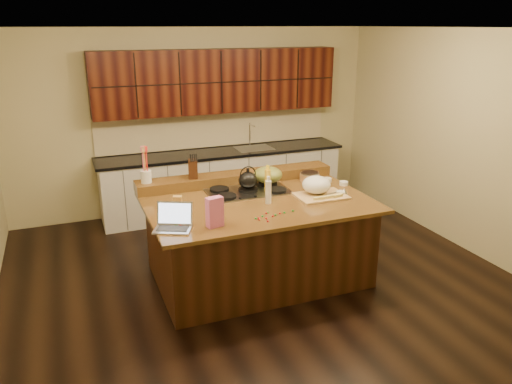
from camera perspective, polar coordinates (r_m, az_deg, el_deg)
name	(u,v)px	position (r m, az deg, el deg)	size (l,w,h in m)	color
room	(258,162)	(5.28, 0.20, 3.44)	(5.52, 5.02, 2.72)	black
island	(258,239)	(5.58, 0.19, -5.38)	(2.40, 1.60, 0.92)	black
back_ledge	(236,178)	(6.01, -2.27, 1.66)	(2.40, 0.30, 0.12)	black
cooktop	(248,191)	(5.67, -0.92, 0.13)	(0.92, 0.52, 0.05)	gray
back_counter	(222,148)	(7.50, -3.96, 5.10)	(3.70, 0.66, 2.40)	silver
kettle	(248,180)	(5.63, -0.93, 1.36)	(0.22, 0.22, 0.20)	black
green_bowl	(268,175)	(5.85, 1.37, 1.99)	(0.34, 0.34, 0.19)	olive
laptop	(174,222)	(4.72, -9.40, -3.38)	(0.42, 0.39, 0.23)	#B7B7BC
oil_bottle	(268,181)	(5.62, 1.34, 1.24)	(0.07, 0.07, 0.27)	gold
vinegar_bottle	(268,192)	(5.28, 1.42, -0.01)	(0.06, 0.06, 0.25)	silver
wooden_tray	(317,187)	(5.57, 7.04, 0.54)	(0.55, 0.44, 0.22)	tan
ramekin_a	(340,193)	(5.65, 9.63, -0.12)	(0.10, 0.10, 0.04)	white
ramekin_b	(344,183)	(6.00, 9.99, 0.99)	(0.10, 0.10, 0.04)	white
ramekin_c	(327,180)	(6.11, 8.17, 1.39)	(0.10, 0.10, 0.04)	white
strainer_bowl	(309,177)	(6.10, 6.13, 1.68)	(0.24, 0.24, 0.09)	#996B3F
kitchen_timer	(344,191)	(5.68, 10.05, 0.09)	(0.08, 0.08, 0.07)	silver
pink_bag	(215,212)	(4.68, -4.74, -2.30)	(0.16, 0.08, 0.29)	#D36399
candy_plate	(179,224)	(4.81, -8.75, -3.66)	(0.18, 0.18, 0.01)	white
package_box	(178,202)	(5.23, -8.95, -1.13)	(0.09, 0.06, 0.13)	#C49345
utensil_crock	(146,177)	(5.73, -12.44, 1.72)	(0.12, 0.12, 0.14)	white
knife_block	(193,169)	(5.82, -7.21, 2.64)	(0.10, 0.17, 0.21)	black
gumdrop_0	(266,218)	(4.89, 1.18, -3.01)	(0.02, 0.02, 0.02)	red
gumdrop_1	(262,216)	(4.94, 0.74, -2.78)	(0.02, 0.02, 0.02)	#198C26
gumdrop_2	(268,221)	(4.82, 1.36, -3.35)	(0.02, 0.02, 0.02)	red
gumdrop_3	(268,213)	(5.04, 1.33, -2.36)	(0.02, 0.02, 0.02)	#198C26
gumdrop_4	(259,218)	(4.90, 0.32, -2.99)	(0.02, 0.02, 0.02)	red
gumdrop_5	(284,213)	(5.04, 3.27, -2.36)	(0.02, 0.02, 0.02)	#198C26
gumdrop_6	(280,213)	(5.02, 2.76, -2.45)	(0.02, 0.02, 0.02)	red
gumdrop_7	(256,218)	(4.89, -0.03, -3.04)	(0.02, 0.02, 0.02)	#198C26
gumdrop_8	(259,219)	(4.86, 0.37, -3.15)	(0.02, 0.02, 0.02)	red
gumdrop_9	(293,211)	(5.10, 4.24, -2.15)	(0.02, 0.02, 0.02)	#198C26
gumdrop_10	(266,213)	(5.02, 1.19, -2.43)	(0.02, 0.02, 0.02)	red
gumdrop_11	(276,215)	(4.98, 2.25, -2.64)	(0.02, 0.02, 0.02)	#198C26
gumdrop_12	(273,216)	(4.95, 1.93, -2.77)	(0.02, 0.02, 0.02)	red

